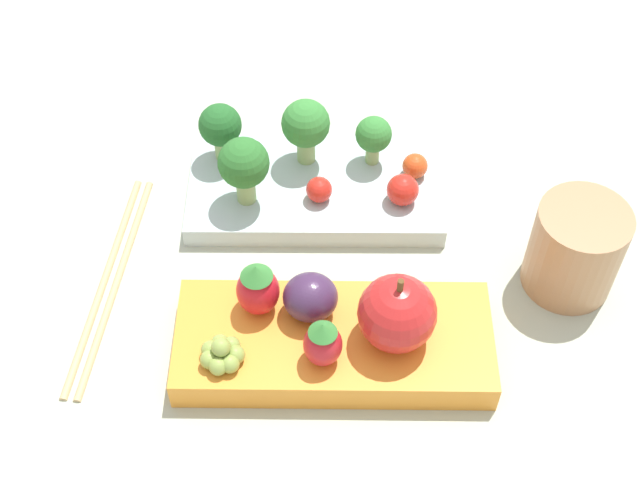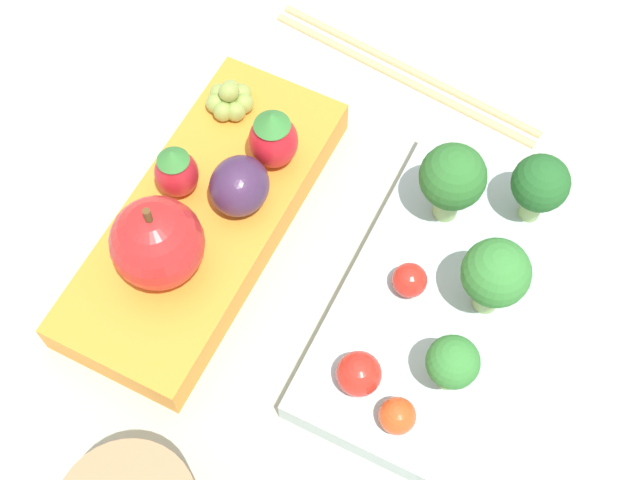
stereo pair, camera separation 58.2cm
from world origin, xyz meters
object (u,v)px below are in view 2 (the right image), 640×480
strawberry_0 (176,171)px  plum (239,186)px  broccoli_floret_2 (495,275)px  broccoli_floret_3 (540,185)px  cherry_tomato_0 (359,374)px  bento_box_savoury (438,302)px  chopsticks_pair (405,72)px  strawberry_1 (273,138)px  broccoli_floret_0 (452,363)px  cherry_tomato_1 (410,280)px  broccoli_floret_1 (452,179)px  apple (157,243)px  cherry_tomato_2 (397,416)px  bento_box_fruit (207,217)px  grape_cluster (230,100)px

strawberry_0 → plum: (-0.01, 0.04, -0.00)m
broccoli_floret_2 → strawberry_0: (0.01, -0.20, -0.01)m
broccoli_floret_3 → cherry_tomato_0: (0.15, -0.05, -0.02)m
bento_box_savoury → chopsticks_pair: (-0.16, -0.09, -0.01)m
strawberry_1 → plum: (0.04, -0.00, -0.01)m
broccoli_floret_3 → broccoli_floret_0: bearing=-2.3°
plum → cherry_tomato_1: bearing=87.0°
broccoli_floret_0 → broccoli_floret_1: (-0.10, -0.04, 0.01)m
strawberry_0 → chopsticks_pair: (-0.16, 0.08, -0.04)m
bento_box_savoury → apple: 0.17m
cherry_tomato_0 → cherry_tomato_1: bearing=177.9°
broccoli_floret_2 → cherry_tomato_2: 0.10m
bento_box_fruit → cherry_tomato_0: bearing=66.1°
broccoli_floret_2 → strawberry_0: size_ratio=1.46×
broccoli_floret_3 → cherry_tomato_1: 0.10m
broccoli_floret_2 → broccoli_floret_3: size_ratio=1.12×
broccoli_floret_1 → grape_cluster: size_ratio=1.96×
bento_box_savoury → cherry_tomato_1: 0.03m
bento_box_fruit → strawberry_1: 0.07m
bento_box_savoury → broccoli_floret_3: size_ratio=3.87×
bento_box_savoury → cherry_tomato_0: size_ratio=8.07×
bento_box_fruit → cherry_tomato_2: cherry_tomato_2 is taller
bento_box_savoury → broccoli_floret_1: 0.08m
bento_box_savoury → strawberry_0: 0.18m
broccoli_floret_3 → grape_cluster: broccoli_floret_3 is taller
broccoli_floret_0 → chopsticks_pair: 0.24m
broccoli_floret_0 → broccoli_floret_3: broccoli_floret_3 is taller
strawberry_0 → chopsticks_pair: 0.19m
broccoli_floret_0 → cherry_tomato_0: bearing=-63.6°
bento_box_fruit → apple: 0.06m
bento_box_savoury → broccoli_floret_2: 0.05m
strawberry_0 → chopsticks_pair: size_ratio=0.20×
apple → grape_cluster: 0.12m
cherry_tomato_0 → plum: size_ratio=0.66×
cherry_tomato_1 → cherry_tomato_2: same height
cherry_tomato_2 → broccoli_floret_2: bearing=168.4°
broccoli_floret_2 → broccoli_floret_3: 0.07m
broccoli_floret_2 → cherry_tomato_1: bearing=-76.4°
strawberry_0 → broccoli_floret_0: bearing=78.1°
bento_box_fruit → cherry_tomato_2: (0.07, 0.16, 0.02)m
plum → chopsticks_pair: (-0.16, 0.05, -0.04)m
broccoli_floret_2 → cherry_tomato_0: broccoli_floret_2 is taller
bento_box_fruit → grape_cluster: grape_cluster is taller
bento_box_savoury → apple: size_ratio=3.23×
bento_box_fruit → broccoli_floret_2: size_ratio=3.75×
broccoli_floret_0 → strawberry_0: strawberry_0 is taller
apple → grape_cluster: bearing=-170.5°
broccoli_floret_0 → broccoli_floret_3: 0.13m
apple → broccoli_floret_3: bearing=126.0°
plum → grape_cluster: (-0.06, -0.04, -0.01)m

